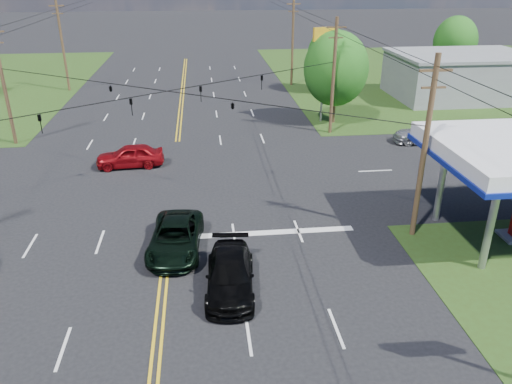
{
  "coord_description": "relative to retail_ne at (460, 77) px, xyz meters",
  "views": [
    {
      "loc": [
        2.09,
        -19.33,
        13.12
      ],
      "look_at": [
        4.91,
        6.0,
        1.54
      ],
      "focal_mm": 35.0,
      "sensor_mm": 36.0,
      "label": 1
    }
  ],
  "objects": [
    {
      "name": "pole_left_far",
      "position": [
        -43.0,
        8.0,
        2.97
      ],
      "size": [
        1.6,
        0.28,
        10.0
      ],
      "color": "#48381E",
      "rests_on": "ground"
    },
    {
      "name": "tree_right_a",
      "position": [
        -16.0,
        -8.0,
        2.67
      ],
      "size": [
        5.7,
        5.7,
        8.18
      ],
      "color": "#48381E",
      "rests_on": "ground"
    },
    {
      "name": "power_lines",
      "position": [
        -30.0,
        -22.0,
        6.4
      ],
      "size": [
        26.04,
        100.0,
        0.64
      ],
      "color": "black",
      "rests_on": "ground"
    },
    {
      "name": "pole_nw",
      "position": [
        -43.0,
        -11.0,
        2.72
      ],
      "size": [
        1.6,
        0.28,
        9.5
      ],
      "color": "#48381E",
      "rests_on": "ground"
    },
    {
      "name": "ground",
      "position": [
        -30.0,
        -20.0,
        -2.2
      ],
      "size": [
        280.0,
        280.0,
        0.0
      ],
      "primitive_type": "plane",
      "color": "black",
      "rests_on": "ground"
    },
    {
      "name": "pickup_dkgreen",
      "position": [
        -29.5,
        -29.27,
        -1.45
      ],
      "size": [
        2.92,
        5.56,
        1.49
      ],
      "primitive_type": "imported",
      "rotation": [
        0.0,
        0.0,
        -0.08
      ],
      "color": "black",
      "rests_on": "ground"
    },
    {
      "name": "tree_far_r",
      "position": [
        4.0,
        10.0,
        2.34
      ],
      "size": [
        5.32,
        5.32,
        7.63
      ],
      "color": "#48381E",
      "rests_on": "ground"
    },
    {
      "name": "pole_ne",
      "position": [
        -17.0,
        -11.0,
        2.72
      ],
      "size": [
        1.6,
        0.28,
        9.5
      ],
      "color": "#48381E",
      "rests_on": "ground"
    },
    {
      "name": "grass_ne",
      "position": [
        5.0,
        12.0,
        -2.2
      ],
      "size": [
        46.0,
        48.0,
        0.03
      ],
      "primitive_type": "cube",
      "color": "#283D13",
      "rests_on": "ground"
    },
    {
      "name": "suv_black",
      "position": [
        -27.0,
        -32.87,
        -1.46
      ],
      "size": [
        2.46,
        5.27,
        1.49
      ],
      "primitive_type": "imported",
      "rotation": [
        0.0,
        0.0,
        -0.07
      ],
      "color": "black",
      "rests_on": "ground"
    },
    {
      "name": "sedan_far",
      "position": [
        -9.92,
        -14.5,
        -1.43
      ],
      "size": [
        5.52,
        2.82,
        1.53
      ],
      "primitive_type": "imported",
      "rotation": [
        0.0,
        0.0,
        -1.7
      ],
      "color": "#B0B1B6",
      "rests_on": "ground"
    },
    {
      "name": "tree_right_b",
      "position": [
        -13.5,
        4.0,
        2.02
      ],
      "size": [
        4.94,
        4.94,
        7.09
      ],
      "color": "#48381E",
      "rests_on": "ground"
    },
    {
      "name": "sedan_red",
      "position": [
        -33.14,
        -17.18,
        -1.4
      ],
      "size": [
        4.83,
        2.18,
        1.61
      ],
      "primitive_type": "imported",
      "rotation": [
        0.0,
        0.0,
        -1.51
      ],
      "color": "maroon",
      "rests_on": "ground"
    },
    {
      "name": "retail_ne",
      "position": [
        0.0,
        0.0,
        0.0
      ],
      "size": [
        14.0,
        10.0,
        4.4
      ],
      "primitive_type": "cube",
      "color": "slate",
      "rests_on": "ground"
    },
    {
      "name": "polesign_ne",
      "position": [
        -17.0,
        -7.5,
        4.36
      ],
      "size": [
        2.28,
        0.88,
        8.36
      ],
      "color": "#A5A5AA",
      "rests_on": "ground"
    },
    {
      "name": "span_wire_signals",
      "position": [
        -30.0,
        -20.0,
        3.8
      ],
      "size": [
        26.0,
        18.0,
        1.13
      ],
      "color": "black",
      "rests_on": "ground"
    },
    {
      "name": "pole_se",
      "position": [
        -17.0,
        -29.0,
        2.72
      ],
      "size": [
        1.6,
        0.28,
        9.5
      ],
      "color": "#48381E",
      "rests_on": "ground"
    },
    {
      "name": "pole_right_far",
      "position": [
        -17.0,
        8.0,
        2.97
      ],
      "size": [
        1.6,
        0.28,
        10.0
      ],
      "color": "#48381E",
      "rests_on": "ground"
    },
    {
      "name": "stop_bar",
      "position": [
        -25.0,
        -28.0,
        -2.2
      ],
      "size": [
        10.0,
        0.5,
        0.02
      ],
      "primitive_type": "cube",
      "color": "silver",
      "rests_on": "ground"
    }
  ]
}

